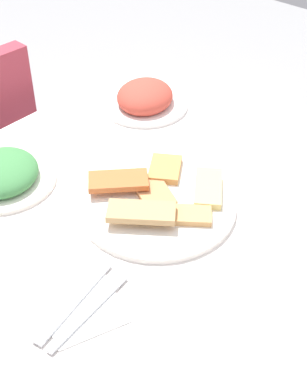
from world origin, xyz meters
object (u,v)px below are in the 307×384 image
at_px(salad_plate_greens, 3,174).
at_px(salad_plate_rice, 145,98).
at_px(dining_table, 151,232).
at_px(fork, 89,312).
at_px(spoon, 75,301).
at_px(pide_platter, 158,201).
at_px(paper_napkin, 82,308).

relative_size(salad_plate_greens, salad_plate_rice, 1.03).
bearing_deg(dining_table, fork, -157.58).
bearing_deg(spoon, dining_table, 4.48).
bearing_deg(pide_platter, fork, -161.09).
bearing_deg(paper_napkin, salad_plate_rice, 33.21).
height_order(dining_table, pide_platter, pide_platter).
relative_size(salad_plate_greens, paper_napkin, 1.81).
distance_m(pide_platter, spoon, 0.29).
bearing_deg(dining_table, paper_napkin, -160.73).
xyz_separation_m(fork, spoon, (0.00, 0.04, 0.00)).
distance_m(dining_table, salad_plate_greens, 0.34).
relative_size(salad_plate_rice, fork, 1.16).
bearing_deg(spoon, salad_plate_greens, 59.77).
distance_m(fork, spoon, 0.04).
bearing_deg(pide_platter, salad_plate_rice, 46.21).
relative_size(salad_plate_greens, spoon, 1.15).
xyz_separation_m(dining_table, salad_plate_greens, (-0.16, 0.28, 0.11)).
xyz_separation_m(salad_plate_greens, fork, (-0.12, -0.40, -0.02)).
bearing_deg(fork, dining_table, 16.36).
xyz_separation_m(pide_platter, fork, (-0.28, -0.10, -0.01)).
distance_m(pide_platter, salad_plate_greens, 0.34).
bearing_deg(dining_table, salad_plate_rice, 44.24).
height_order(dining_table, paper_napkin, paper_napkin).
bearing_deg(pide_platter, paper_napkin, -164.40).
relative_size(pide_platter, spoon, 1.63).
xyz_separation_m(paper_napkin, fork, (0.00, -0.02, 0.00)).
xyz_separation_m(salad_plate_rice, spoon, (-0.56, -0.35, -0.02)).
xyz_separation_m(salad_plate_greens, paper_napkin, (-0.12, -0.38, -0.02)).
height_order(pide_platter, paper_napkin, pide_platter).
distance_m(dining_table, spoon, 0.31).
bearing_deg(salad_plate_greens, salad_plate_rice, -1.67).
distance_m(pide_platter, salad_plate_rice, 0.40).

